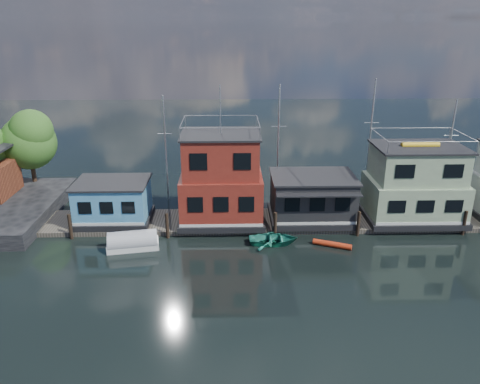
{
  "coord_description": "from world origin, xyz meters",
  "views": [
    {
      "loc": [
        -7.78,
        -26.31,
        17.33
      ],
      "look_at": [
        -6.88,
        12.0,
        3.0
      ],
      "focal_mm": 35.0,
      "sensor_mm": 36.0,
      "label": 1
    }
  ],
  "objects_px": {
    "houseboat_red": "(221,180)",
    "houseboat_dark": "(312,198)",
    "houseboat_blue": "(113,202)",
    "tarp_runabout": "(133,242)",
    "dinghy_teal": "(274,239)",
    "houseboat_green": "(415,185)",
    "red_kayak": "(332,244)"
  },
  "relations": [
    {
      "from": "dinghy_teal",
      "to": "tarp_runabout",
      "type": "height_order",
      "value": "tarp_runabout"
    },
    {
      "from": "houseboat_red",
      "to": "tarp_runabout",
      "type": "height_order",
      "value": "houseboat_red"
    },
    {
      "from": "houseboat_dark",
      "to": "dinghy_teal",
      "type": "xyz_separation_m",
      "value": [
        -3.74,
        -4.09,
        -2.0
      ]
    },
    {
      "from": "houseboat_blue",
      "to": "red_kayak",
      "type": "distance_m",
      "value": 19.15
    },
    {
      "from": "houseboat_dark",
      "to": "houseboat_green",
      "type": "height_order",
      "value": "houseboat_green"
    },
    {
      "from": "houseboat_red",
      "to": "dinghy_teal",
      "type": "xyz_separation_m",
      "value": [
        4.26,
        -4.11,
        -3.69
      ]
    },
    {
      "from": "houseboat_red",
      "to": "houseboat_green",
      "type": "xyz_separation_m",
      "value": [
        17.0,
        0.0,
        -0.55
      ]
    },
    {
      "from": "tarp_runabout",
      "to": "houseboat_dark",
      "type": "bearing_deg",
      "value": 7.51
    },
    {
      "from": "houseboat_dark",
      "to": "houseboat_green",
      "type": "distance_m",
      "value": 9.07
    },
    {
      "from": "houseboat_red",
      "to": "tarp_runabout",
      "type": "bearing_deg",
      "value": -146.05
    },
    {
      "from": "houseboat_green",
      "to": "houseboat_dark",
      "type": "bearing_deg",
      "value": -179.88
    },
    {
      "from": "houseboat_blue",
      "to": "houseboat_red",
      "type": "relative_size",
      "value": 0.54
    },
    {
      "from": "houseboat_green",
      "to": "tarp_runabout",
      "type": "relative_size",
      "value": 1.99
    },
    {
      "from": "houseboat_red",
      "to": "houseboat_dark",
      "type": "xyz_separation_m",
      "value": [
        8.0,
        -0.02,
        -1.69
      ]
    },
    {
      "from": "red_kayak",
      "to": "dinghy_teal",
      "type": "bearing_deg",
      "value": -165.28
    },
    {
      "from": "houseboat_red",
      "to": "houseboat_green",
      "type": "relative_size",
      "value": 1.41
    },
    {
      "from": "houseboat_red",
      "to": "houseboat_green",
      "type": "height_order",
      "value": "houseboat_red"
    },
    {
      "from": "houseboat_blue",
      "to": "red_kayak",
      "type": "bearing_deg",
      "value": -14.52
    },
    {
      "from": "houseboat_dark",
      "to": "tarp_runabout",
      "type": "bearing_deg",
      "value": -162.6
    },
    {
      "from": "houseboat_red",
      "to": "houseboat_green",
      "type": "bearing_deg",
      "value": 0.0
    },
    {
      "from": "houseboat_green",
      "to": "houseboat_blue",
      "type": "bearing_deg",
      "value": -180.0
    },
    {
      "from": "houseboat_blue",
      "to": "tarp_runabout",
      "type": "bearing_deg",
      "value": -62.32
    },
    {
      "from": "houseboat_blue",
      "to": "red_kayak",
      "type": "height_order",
      "value": "houseboat_blue"
    },
    {
      "from": "houseboat_red",
      "to": "houseboat_dark",
      "type": "height_order",
      "value": "houseboat_red"
    },
    {
      "from": "houseboat_blue",
      "to": "houseboat_red",
      "type": "bearing_deg",
      "value": 0.0
    },
    {
      "from": "houseboat_blue",
      "to": "dinghy_teal",
      "type": "relative_size",
      "value": 1.6
    },
    {
      "from": "houseboat_green",
      "to": "tarp_runabout",
      "type": "distance_m",
      "value": 24.66
    },
    {
      "from": "houseboat_red",
      "to": "dinghy_teal",
      "type": "height_order",
      "value": "houseboat_red"
    },
    {
      "from": "houseboat_green",
      "to": "red_kayak",
      "type": "xyz_separation_m",
      "value": [
        -8.07,
        -4.77,
        -3.32
      ]
    },
    {
      "from": "red_kayak",
      "to": "dinghy_teal",
      "type": "relative_size",
      "value": 0.77
    },
    {
      "from": "houseboat_dark",
      "to": "houseboat_green",
      "type": "xyz_separation_m",
      "value": [
        9.0,
        0.02,
        1.13
      ]
    },
    {
      "from": "houseboat_blue",
      "to": "tarp_runabout",
      "type": "xyz_separation_m",
      "value": [
        2.48,
        -4.73,
        -1.6
      ]
    }
  ]
}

